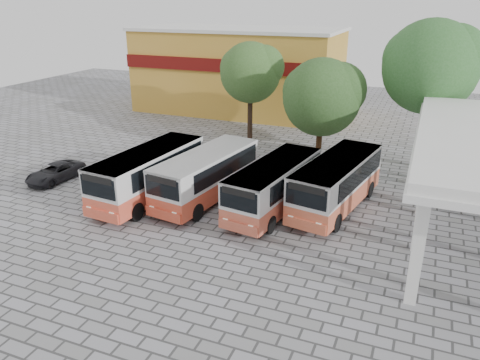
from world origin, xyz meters
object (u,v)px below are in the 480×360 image
at_px(bus_far_left, 149,172).
at_px(bus_far_right, 337,181).
at_px(parked_car, 55,172).
at_px(bus_centre_left, 206,173).
at_px(bus_centre_right, 274,184).

xyz_separation_m(bus_far_left, bus_far_right, (10.36, 2.75, -0.03)).
distance_m(bus_far_right, parked_car, 17.88).
xyz_separation_m(bus_centre_left, bus_centre_right, (4.09, 0.04, -0.05)).
xyz_separation_m(bus_far_left, bus_centre_left, (3.16, 1.15, -0.05)).
xyz_separation_m(bus_centre_left, bus_far_right, (7.20, 1.60, 0.03)).
xyz_separation_m(bus_centre_right, bus_far_right, (3.11, 1.56, 0.08)).
relative_size(bus_centre_right, parked_car, 1.99).
bearing_deg(bus_centre_right, bus_far_left, -162.12).
bearing_deg(bus_centre_left, bus_far_right, 21.04).
distance_m(bus_far_left, bus_centre_right, 7.35).
xyz_separation_m(bus_far_right, parked_car, (-17.67, -2.49, -1.12)).
bearing_deg(bus_far_right, bus_centre_left, -156.93).
bearing_deg(parked_car, bus_far_right, 12.37).
height_order(bus_far_left, parked_car, bus_far_left).
relative_size(bus_centre_left, parked_car, 2.05).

